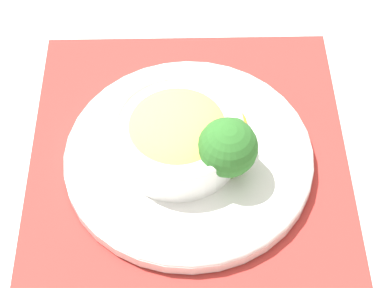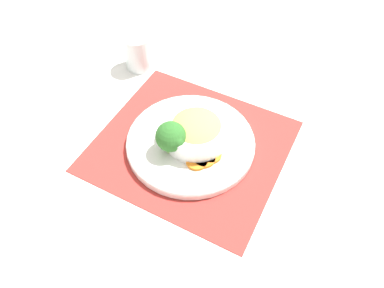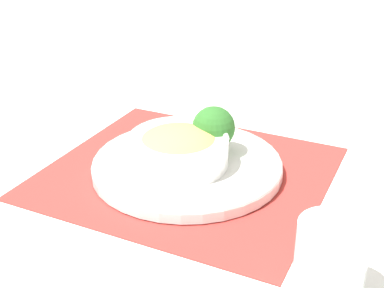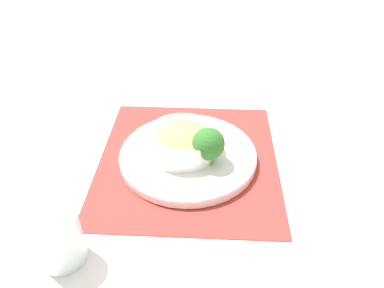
{
  "view_description": "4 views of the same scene",
  "coord_description": "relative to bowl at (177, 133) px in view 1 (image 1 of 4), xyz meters",
  "views": [
    {
      "loc": [
        0.45,
        -0.01,
        0.65
      ],
      "look_at": [
        0.01,
        0.0,
        0.05
      ],
      "focal_mm": 60.0,
      "sensor_mm": 36.0,
      "label": 1
    },
    {
      "loc": [
        -0.26,
        0.49,
        0.7
      ],
      "look_at": [
        -0.01,
        0.02,
        0.04
      ],
      "focal_mm": 35.0,
      "sensor_mm": 36.0,
      "label": 2
    },
    {
      "loc": [
        0.33,
        -0.67,
        0.42
      ],
      "look_at": [
        0.01,
        0.0,
        0.05
      ],
      "focal_mm": 50.0,
      "sensor_mm": 36.0,
      "label": 3
    },
    {
      "loc": [
        0.64,
        0.04,
        0.54
      ],
      "look_at": [
        -0.01,
        0.01,
        0.04
      ],
      "focal_mm": 35.0,
      "sensor_mm": 36.0,
      "label": 4
    }
  ],
  "objects": [
    {
      "name": "carrot_slice_far",
      "position": [
        -0.05,
        0.03,
        -0.03
      ],
      "size": [
        0.05,
        0.05,
        0.01
      ],
      "color": "orange",
      "rests_on": "plate"
    },
    {
      "name": "placemat",
      "position": [
        0.01,
        0.01,
        -0.05
      ],
      "size": [
        0.43,
        0.4,
        0.0
      ],
      "color": "#B2332D",
      "rests_on": "ground_plane"
    },
    {
      "name": "carrot_slice_near",
      "position": [
        -0.03,
        0.06,
        -0.03
      ],
      "size": [
        0.05,
        0.05,
        0.01
      ],
      "color": "orange",
      "rests_on": "plate"
    },
    {
      "name": "bowl",
      "position": [
        0.0,
        0.0,
        0.0
      ],
      "size": [
        0.16,
        0.16,
        0.06
      ],
      "color": "white",
      "rests_on": "plate"
    },
    {
      "name": "broccoli_floret",
      "position": [
        0.03,
        0.06,
        0.02
      ],
      "size": [
        0.07,
        0.07,
        0.08
      ],
      "color": "#759E51",
      "rests_on": "plate"
    },
    {
      "name": "ground_plane",
      "position": [
        0.01,
        0.01,
        -0.05
      ],
      "size": [
        4.0,
        4.0,
        0.0
      ],
      "primitive_type": "plane",
      "color": "white"
    },
    {
      "name": "plate",
      "position": [
        0.01,
        0.01,
        -0.03
      ],
      "size": [
        0.3,
        0.3,
        0.02
      ],
      "color": "white",
      "rests_on": "placemat"
    },
    {
      "name": "carrot_slice_middle",
      "position": [
        -0.04,
        0.05,
        -0.03
      ],
      "size": [
        0.05,
        0.05,
        0.01
      ],
      "color": "orange",
      "rests_on": "plate"
    }
  ]
}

